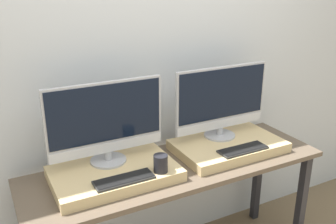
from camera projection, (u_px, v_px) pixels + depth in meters
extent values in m
cube|color=silver|center=(150.00, 66.00, 2.30)|extent=(8.00, 0.04, 2.60)
cube|color=brown|center=(177.00, 167.00, 2.20)|extent=(1.79, 0.56, 0.03)
cube|color=#232328|center=(301.00, 205.00, 2.51)|extent=(0.05, 0.05, 0.75)
cube|color=#232328|center=(257.00, 176.00, 2.88)|extent=(0.05, 0.05, 0.75)
cube|color=#D6B77F|center=(115.00, 174.00, 2.03)|extent=(0.67, 0.42, 0.06)
cylinder|color=#B2B2B7|center=(108.00, 160.00, 2.10)|extent=(0.20, 0.20, 0.01)
cylinder|color=#B2B2B7|center=(108.00, 155.00, 2.08)|extent=(0.04, 0.04, 0.05)
cube|color=#B2B2B7|center=(106.00, 118.00, 2.01)|extent=(0.65, 0.02, 0.40)
cube|color=black|center=(106.00, 113.00, 1.99)|extent=(0.62, 0.00, 0.32)
cube|color=silver|center=(108.00, 148.00, 2.05)|extent=(0.64, 0.00, 0.06)
cube|color=#2D2D2D|center=(124.00, 180.00, 1.89)|extent=(0.31, 0.11, 0.01)
cube|color=black|center=(124.00, 178.00, 1.89)|extent=(0.30, 0.10, 0.00)
cylinder|color=black|center=(161.00, 163.00, 1.97)|extent=(0.08, 0.08, 0.10)
cube|color=#D6B77F|center=(228.00, 146.00, 2.36)|extent=(0.67, 0.42, 0.06)
cylinder|color=#B2B2B7|center=(220.00, 135.00, 2.43)|extent=(0.20, 0.20, 0.01)
cylinder|color=#B2B2B7|center=(220.00, 131.00, 2.42)|extent=(0.04, 0.04, 0.05)
cube|color=#B2B2B7|center=(221.00, 98.00, 2.34)|extent=(0.65, 0.02, 0.40)
cube|color=black|center=(223.00, 94.00, 2.32)|extent=(0.62, 0.00, 0.32)
cube|color=silver|center=(221.00, 124.00, 2.38)|extent=(0.64, 0.00, 0.06)
cube|color=#2D2D2D|center=(243.00, 149.00, 2.23)|extent=(0.31, 0.11, 0.01)
cube|color=black|center=(243.00, 148.00, 2.22)|extent=(0.30, 0.10, 0.00)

